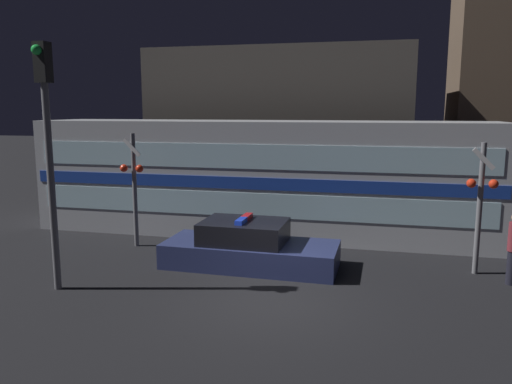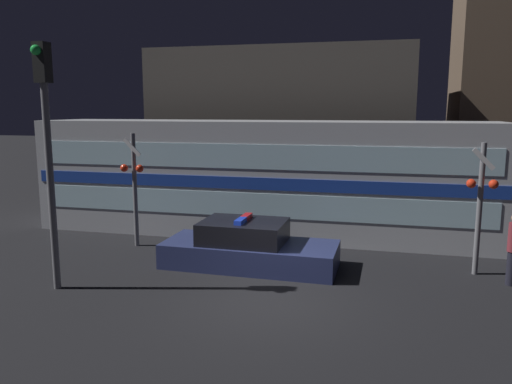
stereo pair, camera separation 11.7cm
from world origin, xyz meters
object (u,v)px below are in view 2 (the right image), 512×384
Objects in this scene: train at (261,177)px; crossing_signal_near at (480,201)px; police_car at (248,248)px; traffic_light_corner at (47,139)px.

train is 4.53× the size of crossing_signal_near.
police_car is 6.18m from crossing_signal_near.
police_car is 0.83× the size of traffic_light_corner.
crossing_signal_near is at bearing -25.60° from train.
crossing_signal_near is 10.75m from traffic_light_corner.
train reaches higher than crossing_signal_near.
crossing_signal_near is (5.96, 0.75, 1.45)m from police_car.
traffic_light_corner reaches higher than police_car.
train is at bearing 62.73° from traffic_light_corner.
train is at bearing 99.72° from police_car.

